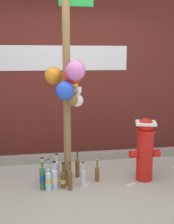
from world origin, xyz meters
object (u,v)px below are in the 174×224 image
Objects in this scene: bottle_7 at (69,170)px; bottle_11 at (97,173)px; fire_hydrant at (145,148)px; bottle_3 at (63,178)px; memorial_post at (68,67)px; bottle_2 at (77,167)px; bottle_4 at (55,178)px; bottle_9 at (48,172)px; bottle_6 at (42,178)px; bottle_8 at (42,174)px; bottle_0 at (70,179)px; bottle_1 at (57,171)px; bottle_10 at (49,180)px; bottle_5 at (83,176)px.

bottle_11 reaches higher than bottle_7.
fire_hydrant is 1.16m from bottle_3.
memorial_post is 7.90× the size of bottle_2.
memorial_post reaches higher than bottle_4.
bottle_2 is at bearing 53.61° from bottle_3.
bottle_9 is (-0.07, 0.29, -0.03)m from bottle_4.
fire_hydrant reaches higher than bottle_11.
bottle_3 is 0.12m from bottle_4.
bottle_6 is 1.05× the size of bottle_8.
bottle_0 is 1.22× the size of bottle_9.
bottle_8 is at bearing 128.77° from bottle_4.
bottle_1 is 1.22× the size of bottle_3.
bottle_8 is 1.21× the size of bottle_9.
bottle_8 reaches higher than bottle_3.
bottle_8 is (-0.15, 0.19, -0.01)m from bottle_4.
bottle_2 is 1.02× the size of bottle_8.
bottle_7 is at bearing 150.52° from bottle_11.
bottle_3 is 0.20m from bottle_10.
bottle_1 reaches higher than bottle_7.
bottle_10 is (-0.27, 0.02, -0.01)m from bottle_0.
memorial_post is 9.67× the size of bottle_9.
bottle_4 is at bearing -122.46° from bottle_7.
bottle_1 is 0.33m from bottle_2.
fire_hydrant is 1.41m from bottle_8.
bottle_2 is at bearing 27.34° from bottle_1.
bottle_0 reaches higher than bottle_9.
bottle_10 is (-0.08, -0.05, -0.00)m from bottle_4.
bottle_11 is (0.64, -0.16, 0.01)m from bottle_9.
memorial_post reaches higher than bottle_5.
bottle_4 is (-0.11, -0.02, 0.02)m from bottle_3.
bottle_0 reaches higher than bottle_5.
bottle_0 is 0.96× the size of bottle_6.
bottle_2 is 0.13m from bottle_7.
bottle_8 reaches higher than bottle_9.
bottle_8 reaches higher than bottle_10.
bottle_8 is 1.10× the size of bottle_10.
bottle_1 is 0.17m from bottle_3.
bottle_0 is 0.12m from bottle_3.
bottle_0 is at bearing -20.61° from bottle_4.
bottle_5 is 1.00× the size of bottle_11.
bottle_5 is 0.54m from bottle_8.
bottle_8 is at bearing 175.70° from bottle_11.
bottle_4 is 0.15m from bottle_6.
memorial_post reaches higher than fire_hydrant.
bottle_6 is at bearing 140.10° from bottle_10.
bottle_3 is at bearing 8.86° from bottle_4.
fire_hydrant is at bearing 3.46° from bottle_3.
bottle_4 is 0.38m from bottle_5.
fire_hydrant is at bearing -3.94° from bottle_1.
bottle_0 is 1.10× the size of bottle_3.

